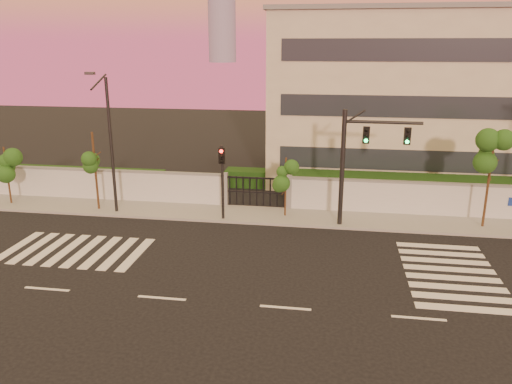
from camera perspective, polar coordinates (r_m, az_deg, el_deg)
ground at (r=19.89m, az=3.38°, el=-13.09°), size 120.00×120.00×0.00m
sidewalk at (r=29.43m, az=5.41°, el=-2.91°), size 60.00×3.00×0.15m
perimeter_wall at (r=30.55m, az=5.83°, el=-0.23°), size 60.00×0.36×2.20m
hedge_row at (r=33.22m, az=7.92°, el=0.61°), size 41.00×4.25×1.80m
institutional_building at (r=40.09m, az=19.92°, el=10.29°), size 24.40×12.40×12.25m
road_markings at (r=23.38m, az=0.40°, el=-8.29°), size 57.00×7.62×0.02m
street_tree_b at (r=34.76m, az=-26.66°, el=3.04°), size 1.46×1.16×3.76m
street_tree_c at (r=31.26m, az=-17.99°, el=4.21°), size 1.63×1.30×4.89m
street_tree_d at (r=28.77m, az=3.46°, el=2.09°), size 1.34×1.06×3.63m
street_tree_e at (r=29.48m, az=25.35°, el=3.37°), size 1.63×1.30×5.33m
traffic_signal_main at (r=27.38m, az=11.63°, el=4.19°), size 4.14×0.41×6.54m
traffic_signal_secondary at (r=28.22m, az=-3.88°, el=2.11°), size 0.35×0.34×4.45m
streetlight_west at (r=30.13m, az=-16.41°, el=5.79°), size 0.50×2.03×8.45m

